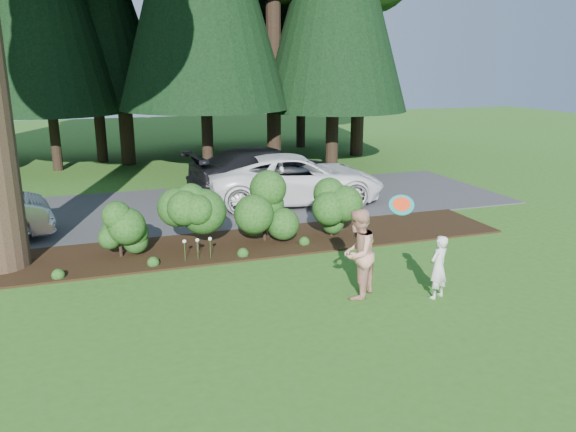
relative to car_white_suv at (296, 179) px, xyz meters
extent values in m
plane|color=#345C1A|center=(-3.77, -6.95, -0.83)|extent=(80.00, 80.00, 0.00)
cube|color=black|center=(-3.77, -3.70, -0.80)|extent=(16.00, 2.50, 0.05)
cube|color=#38383A|center=(-3.77, 0.55, -0.81)|extent=(22.00, 6.00, 0.03)
sphere|color=#113911|center=(-5.77, -3.75, -0.17)|extent=(1.08, 1.08, 1.08)
cylinder|color=black|center=(-5.77, -3.75, -0.68)|extent=(0.08, 0.08, 0.30)
sphere|color=#113911|center=(-3.97, -3.95, 0.11)|extent=(1.35, 1.35, 1.35)
cylinder|color=black|center=(-3.97, -3.95, -0.68)|extent=(0.08, 0.08, 0.30)
sphere|color=#113911|center=(-2.17, -3.65, 0.00)|extent=(1.26, 1.26, 1.26)
cylinder|color=black|center=(-2.17, -3.65, -0.68)|extent=(0.08, 0.08, 0.30)
sphere|color=#113911|center=(-0.37, -3.85, -0.11)|extent=(1.17, 1.17, 1.17)
cylinder|color=black|center=(-0.37, -3.85, -0.68)|extent=(0.08, 0.08, 0.30)
cylinder|color=#113911|center=(-4.37, -4.55, -0.58)|extent=(0.01, 0.01, 0.50)
sphere|color=white|center=(-4.37, -4.55, -0.31)|extent=(0.09, 0.09, 0.09)
cylinder|color=#113911|center=(-4.07, -4.55, -0.58)|extent=(0.01, 0.01, 0.50)
sphere|color=white|center=(-4.07, -4.55, -0.31)|extent=(0.09, 0.09, 0.09)
cylinder|color=#113911|center=(-3.77, -4.55, -0.58)|extent=(0.01, 0.01, 0.50)
sphere|color=white|center=(-3.77, -4.55, -0.31)|extent=(0.09, 0.09, 0.09)
cylinder|color=black|center=(-7.77, 8.05, 4.42)|extent=(0.50, 0.50, 10.50)
cylinder|color=black|center=(-4.77, 6.55, 3.55)|extent=(0.50, 0.50, 8.75)
cylinder|color=black|center=(-1.77, 7.55, 4.77)|extent=(0.50, 0.50, 11.20)
cylinder|color=black|center=(1.23, 8.55, 3.90)|extent=(0.50, 0.50, 9.45)
cylinder|color=black|center=(3.73, 7.05, 4.60)|extent=(0.50, 0.50, 10.85)
cylinder|color=black|center=(6.23, 9.05, 4.07)|extent=(0.50, 0.50, 9.80)
cylinder|color=black|center=(-6.27, 11.05, 4.42)|extent=(0.50, 0.50, 10.50)
cylinder|color=black|center=(-0.27, 12.05, 5.12)|extent=(0.50, 0.50, 11.90)
cylinder|color=black|center=(4.73, 11.55, 4.25)|extent=(0.50, 0.50, 10.15)
imported|color=white|center=(0.00, 0.00, 0.00)|extent=(6.04, 3.39, 1.60)
imported|color=black|center=(-0.49, 1.51, 0.02)|extent=(5.93, 3.05, 1.64)
imported|color=silver|center=(0.04, -8.18, -0.19)|extent=(0.55, 0.47, 1.28)
imported|color=#BD4419|center=(-1.45, -7.63, 0.07)|extent=(1.11, 1.10, 1.80)
cylinder|color=teal|center=(-0.68, -7.89, 1.06)|extent=(0.55, 0.41, 0.44)
cylinder|color=#FF3D15|center=(-0.68, -7.89, 1.07)|extent=(0.39, 0.29, 0.31)
camera|label=1|loc=(-6.09, -17.01, 3.68)|focal=35.00mm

